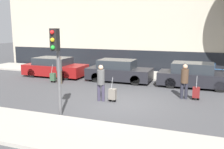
{
  "coord_description": "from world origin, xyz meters",
  "views": [
    {
      "loc": [
        3.46,
        -10.14,
        3.3
      ],
      "look_at": [
        -1.0,
        1.8,
        0.95
      ],
      "focal_mm": 40.0,
      "sensor_mm": 36.0,
      "label": 1
    }
  ],
  "objects_px": {
    "parked_car_2": "(194,76)",
    "parked_bicycle": "(217,72)",
    "trolley_left": "(53,77)",
    "traffic_light": "(56,54)",
    "pedestrian_center": "(101,81)",
    "parked_car_0": "(55,67)",
    "trolley_right": "(196,92)",
    "parked_car_1": "(119,71)",
    "pedestrian_left": "(59,68)",
    "pedestrian_right": "(185,79)",
    "trolley_center": "(113,94)"
  },
  "relations": [
    {
      "from": "parked_car_0",
      "to": "parked_bicycle",
      "type": "distance_m",
      "value": 10.98
    },
    {
      "from": "parked_car_0",
      "to": "parked_bicycle",
      "type": "bearing_deg",
      "value": 14.71
    },
    {
      "from": "pedestrian_center",
      "to": "trolley_center",
      "type": "bearing_deg",
      "value": 179.94
    },
    {
      "from": "pedestrian_left",
      "to": "trolley_left",
      "type": "height_order",
      "value": "pedestrian_left"
    },
    {
      "from": "pedestrian_center",
      "to": "traffic_light",
      "type": "xyz_separation_m",
      "value": [
        -0.69,
        -2.49,
        1.42
      ]
    },
    {
      "from": "parked_car_1",
      "to": "trolley_right",
      "type": "height_order",
      "value": "parked_car_1"
    },
    {
      "from": "parked_car_2",
      "to": "parked_bicycle",
      "type": "height_order",
      "value": "parked_car_2"
    },
    {
      "from": "parked_car_0",
      "to": "pedestrian_left",
      "type": "relative_size",
      "value": 2.54
    },
    {
      "from": "parked_car_2",
      "to": "trolley_right",
      "type": "xyz_separation_m",
      "value": [
        0.21,
        -2.75,
        -0.29
      ]
    },
    {
      "from": "parked_car_2",
      "to": "trolley_left",
      "type": "bearing_deg",
      "value": -167.74
    },
    {
      "from": "parked_car_2",
      "to": "parked_bicycle",
      "type": "relative_size",
      "value": 2.32
    },
    {
      "from": "parked_car_1",
      "to": "trolley_right",
      "type": "distance_m",
      "value": 5.54
    },
    {
      "from": "parked_car_0",
      "to": "trolley_right",
      "type": "xyz_separation_m",
      "value": [
        9.5,
        -2.75,
        -0.27
      ]
    },
    {
      "from": "trolley_left",
      "to": "pedestrian_center",
      "type": "bearing_deg",
      "value": -31.3
    },
    {
      "from": "trolley_left",
      "to": "traffic_light",
      "type": "xyz_separation_m",
      "value": [
        3.66,
        -5.13,
        2.02
      ]
    },
    {
      "from": "trolley_left",
      "to": "parked_car_0",
      "type": "bearing_deg",
      "value": 120.01
    },
    {
      "from": "pedestrian_left",
      "to": "pedestrian_right",
      "type": "relative_size",
      "value": 1.02
    },
    {
      "from": "pedestrian_left",
      "to": "pedestrian_center",
      "type": "bearing_deg",
      "value": -22.16
    },
    {
      "from": "parked_car_0",
      "to": "parked_bicycle",
      "type": "height_order",
      "value": "parked_car_0"
    },
    {
      "from": "pedestrian_left",
      "to": "traffic_light",
      "type": "bearing_deg",
      "value": -46.69
    },
    {
      "from": "parked_car_1",
      "to": "pedestrian_left",
      "type": "height_order",
      "value": "pedestrian_left"
    },
    {
      "from": "pedestrian_right",
      "to": "parked_bicycle",
      "type": "distance_m",
      "value": 5.79
    },
    {
      "from": "trolley_left",
      "to": "traffic_light",
      "type": "relative_size",
      "value": 0.34
    },
    {
      "from": "traffic_light",
      "to": "trolley_right",
      "type": "bearing_deg",
      "value": 41.04
    },
    {
      "from": "parked_car_1",
      "to": "pedestrian_left",
      "type": "xyz_separation_m",
      "value": [
        -3.14,
        -1.93,
        0.32
      ]
    },
    {
      "from": "pedestrian_right",
      "to": "traffic_light",
      "type": "bearing_deg",
      "value": 46.36
    },
    {
      "from": "parked_car_2",
      "to": "trolley_left",
      "type": "relative_size",
      "value": 3.63
    },
    {
      "from": "parked_car_1",
      "to": "traffic_light",
      "type": "distance_m",
      "value": 7.17
    },
    {
      "from": "parked_car_1",
      "to": "parked_bicycle",
      "type": "relative_size",
      "value": 2.29
    },
    {
      "from": "parked_car_2",
      "to": "pedestrian_center",
      "type": "distance_m",
      "value": 5.92
    },
    {
      "from": "parked_car_0",
      "to": "trolley_left",
      "type": "distance_m",
      "value": 2.09
    },
    {
      "from": "parked_car_2",
      "to": "pedestrian_center",
      "type": "bearing_deg",
      "value": -131.31
    },
    {
      "from": "parked_car_0",
      "to": "pedestrian_right",
      "type": "bearing_deg",
      "value": -16.99
    },
    {
      "from": "parked_car_1",
      "to": "pedestrian_center",
      "type": "distance_m",
      "value": 4.53
    },
    {
      "from": "trolley_left",
      "to": "trolley_center",
      "type": "xyz_separation_m",
      "value": [
        4.9,
        -2.59,
        0.01
      ]
    },
    {
      "from": "parked_car_0",
      "to": "parked_car_2",
      "type": "relative_size",
      "value": 1.05
    },
    {
      "from": "parked_car_2",
      "to": "parked_bicycle",
      "type": "xyz_separation_m",
      "value": [
        1.33,
        2.79,
        -0.16
      ]
    },
    {
      "from": "trolley_left",
      "to": "pedestrian_right",
      "type": "distance_m",
      "value": 7.99
    },
    {
      "from": "trolley_left",
      "to": "parked_car_1",
      "type": "bearing_deg",
      "value": 26.37
    },
    {
      "from": "parked_car_0",
      "to": "trolley_left",
      "type": "relative_size",
      "value": 3.8
    },
    {
      "from": "trolley_right",
      "to": "traffic_light",
      "type": "xyz_separation_m",
      "value": [
        -4.8,
        -4.18,
        2.01
      ]
    },
    {
      "from": "parked_car_2",
      "to": "pedestrian_center",
      "type": "xyz_separation_m",
      "value": [
        -3.9,
        -4.44,
        0.3
      ]
    },
    {
      "from": "parked_car_2",
      "to": "trolley_center",
      "type": "height_order",
      "value": "parked_car_2"
    },
    {
      "from": "pedestrian_left",
      "to": "trolley_right",
      "type": "bearing_deg",
      "value": 5.38
    },
    {
      "from": "trolley_center",
      "to": "trolley_right",
      "type": "height_order",
      "value": "trolley_right"
    },
    {
      "from": "parked_car_2",
      "to": "pedestrian_right",
      "type": "height_order",
      "value": "pedestrian_right"
    },
    {
      "from": "pedestrian_left",
      "to": "trolley_center",
      "type": "bearing_deg",
      "value": -18.18
    },
    {
      "from": "parked_car_1",
      "to": "parked_car_2",
      "type": "distance_m",
      "value": 4.58
    },
    {
      "from": "parked_bicycle",
      "to": "pedestrian_center",
      "type": "bearing_deg",
      "value": -125.89
    },
    {
      "from": "pedestrian_left",
      "to": "pedestrian_right",
      "type": "xyz_separation_m",
      "value": [
        7.37,
        -0.83,
        -0.02
      ]
    }
  ]
}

